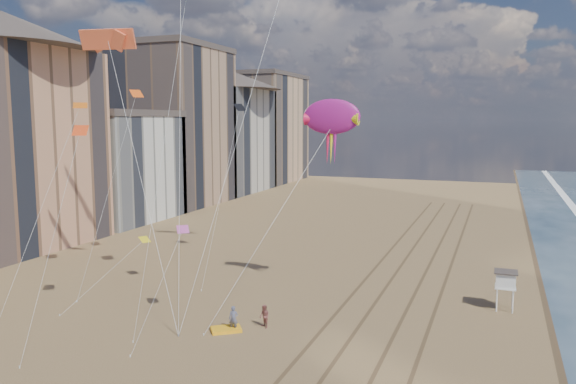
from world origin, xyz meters
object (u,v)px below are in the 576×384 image
(lifeguard_stand, at_px, (506,280))
(kite_flyer_b, at_px, (264,316))
(show_kite, at_px, (331,117))
(grounded_kite, at_px, (226,329))
(kite_flyer_a, at_px, (233,319))

(lifeguard_stand, xyz_separation_m, kite_flyer_b, (-16.87, -10.57, -1.66))
(show_kite, xyz_separation_m, kite_flyer_b, (-2.69, -8.10, -14.85))
(grounded_kite, bearing_deg, kite_flyer_a, -11.26)
(grounded_kite, bearing_deg, lifeguard_stand, -3.47)
(kite_flyer_b, bearing_deg, lifeguard_stand, 69.17)
(grounded_kite, xyz_separation_m, kite_flyer_a, (0.50, 0.23, 0.81))
(lifeguard_stand, distance_m, grounded_kite, 22.93)
(lifeguard_stand, xyz_separation_m, grounded_kite, (-19.26, -12.21, -2.41))
(kite_flyer_b, bearing_deg, kite_flyer_a, -106.13)
(grounded_kite, xyz_separation_m, show_kite, (5.08, 9.74, 15.60))
(lifeguard_stand, height_order, show_kite, show_kite)
(lifeguard_stand, height_order, kite_flyer_a, lifeguard_stand)
(lifeguard_stand, height_order, grounded_kite, lifeguard_stand)
(grounded_kite, bearing_deg, kite_flyer_b, -1.38)
(kite_flyer_b, bearing_deg, grounded_kite, -108.43)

